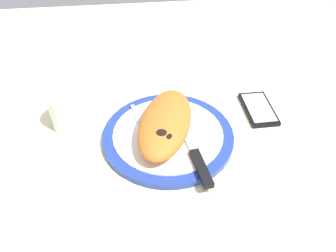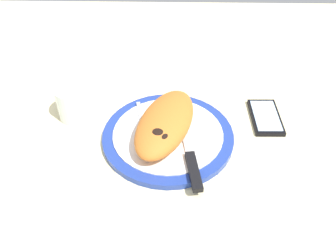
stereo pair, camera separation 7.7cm
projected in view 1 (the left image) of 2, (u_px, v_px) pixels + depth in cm
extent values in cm
cube|color=beige|center=(168.00, 143.00, 80.15)|extent=(150.00, 150.00, 3.00)
cylinder|color=#233D99|center=(168.00, 136.00, 78.66)|extent=(29.15, 29.15, 1.45)
cylinder|color=white|center=(168.00, 133.00, 78.08)|extent=(24.43, 24.43, 0.30)
ellipsoid|color=orange|center=(165.00, 122.00, 76.14)|extent=(25.14, 17.29, 5.84)
ellipsoid|color=black|center=(168.00, 136.00, 70.17)|extent=(2.86, 2.53, 0.83)
ellipsoid|color=black|center=(161.00, 132.00, 70.61)|extent=(4.00, 3.98, 1.01)
cube|color=silver|center=(138.00, 120.00, 80.90)|extent=(11.14, 3.04, 0.40)
cube|color=silver|center=(146.00, 142.00, 75.53)|extent=(4.35, 2.93, 0.40)
cube|color=silver|center=(185.00, 132.00, 77.79)|extent=(12.76, 3.42, 0.40)
cube|color=black|center=(201.00, 168.00, 69.51)|extent=(9.85, 3.38, 1.20)
cube|color=black|center=(258.00, 109.00, 86.08)|extent=(12.59, 6.91, 1.00)
cube|color=silver|center=(259.00, 107.00, 85.69)|extent=(11.08, 5.88, 0.16)
cylinder|color=silver|center=(67.00, 111.00, 79.95)|extent=(7.78, 7.78, 8.22)
cylinder|color=silver|center=(69.00, 116.00, 80.90)|extent=(7.16, 7.16, 4.96)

